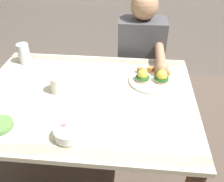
# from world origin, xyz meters

# --- Properties ---
(ground_plane) EXTENTS (6.00, 6.00, 0.00)m
(ground_plane) POSITION_xyz_m (0.00, 0.00, 0.00)
(ground_plane) COLOR brown
(dining_table) EXTENTS (1.20, 0.90, 0.74)m
(dining_table) POSITION_xyz_m (0.00, 0.00, 0.63)
(dining_table) COLOR beige
(dining_table) RESTS_ON ground_plane
(eggs_benedict_plate) EXTENTS (0.27, 0.27, 0.09)m
(eggs_benedict_plate) POSITION_xyz_m (0.37, 0.17, 0.76)
(eggs_benedict_plate) COLOR white
(eggs_benedict_plate) RESTS_ON dining_table
(fruit_bowl) EXTENTS (0.12, 0.12, 0.06)m
(fruit_bowl) POSITION_xyz_m (-0.02, -0.32, 0.77)
(fruit_bowl) COLOR white
(fruit_bowl) RESTS_ON dining_table
(coffee_mug) EXTENTS (0.11, 0.08, 0.09)m
(coffee_mug) POSITION_xyz_m (-0.16, 0.02, 0.79)
(coffee_mug) COLOR white
(coffee_mug) RESTS_ON dining_table
(fork) EXTENTS (0.03, 0.16, 0.00)m
(fork) POSITION_xyz_m (0.18, -0.13, 0.74)
(fork) COLOR silver
(fork) RESTS_ON dining_table
(water_glass_near) EXTENTS (0.07, 0.07, 0.13)m
(water_glass_near) POSITION_xyz_m (-0.47, 0.32, 0.80)
(water_glass_near) COLOR silver
(water_glass_near) RESTS_ON dining_table
(side_plate) EXTENTS (0.20, 0.20, 0.04)m
(side_plate) POSITION_xyz_m (-0.35, -0.30, 0.75)
(side_plate) COLOR white
(side_plate) RESTS_ON dining_table
(diner_person) EXTENTS (0.34, 0.54, 1.14)m
(diner_person) POSITION_xyz_m (0.31, 0.60, 0.65)
(diner_person) COLOR #33333D
(diner_person) RESTS_ON ground_plane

